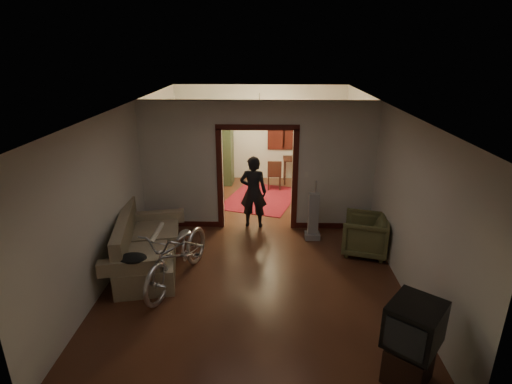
{
  "coord_description": "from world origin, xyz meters",
  "views": [
    {
      "loc": [
        0.21,
        -7.47,
        3.83
      ],
      "look_at": [
        0.0,
        -0.3,
        1.2
      ],
      "focal_mm": 28.0,
      "sensor_mm": 36.0,
      "label": 1
    }
  ],
  "objects_px": {
    "armchair": "(365,235)",
    "desk": "(300,171)",
    "sofa": "(147,242)",
    "person": "(253,192)",
    "bicycle": "(178,254)",
    "locker": "(217,154)"
  },
  "relations": [
    {
      "from": "armchair",
      "to": "desk",
      "type": "xyz_separation_m",
      "value": [
        -0.95,
        4.27,
        -0.02
      ]
    },
    {
      "from": "sofa",
      "to": "desk",
      "type": "height_order",
      "value": "sofa"
    },
    {
      "from": "sofa",
      "to": "person",
      "type": "distance_m",
      "value": 2.63
    },
    {
      "from": "locker",
      "to": "desk",
      "type": "relative_size",
      "value": 1.8
    },
    {
      "from": "bicycle",
      "to": "armchair",
      "type": "bearing_deg",
      "value": 34.49
    },
    {
      "from": "armchair",
      "to": "person",
      "type": "bearing_deg",
      "value": -102.74
    },
    {
      "from": "locker",
      "to": "bicycle",
      "type": "bearing_deg",
      "value": -85.5
    },
    {
      "from": "armchair",
      "to": "locker",
      "type": "bearing_deg",
      "value": -125.38
    },
    {
      "from": "bicycle",
      "to": "sofa",
      "type": "bearing_deg",
      "value": 159.97
    },
    {
      "from": "person",
      "to": "desk",
      "type": "relative_size",
      "value": 1.63
    },
    {
      "from": "armchair",
      "to": "person",
      "type": "xyz_separation_m",
      "value": [
        -2.22,
        1.18,
        0.43
      ]
    },
    {
      "from": "bicycle",
      "to": "armchair",
      "type": "relative_size",
      "value": 2.44
    },
    {
      "from": "person",
      "to": "locker",
      "type": "height_order",
      "value": "locker"
    },
    {
      "from": "sofa",
      "to": "bicycle",
      "type": "distance_m",
      "value": 0.84
    },
    {
      "from": "bicycle",
      "to": "locker",
      "type": "relative_size",
      "value": 1.15
    },
    {
      "from": "locker",
      "to": "desk",
      "type": "xyz_separation_m",
      "value": [
        2.42,
        0.14,
        -0.53
      ]
    },
    {
      "from": "bicycle",
      "to": "locker",
      "type": "distance_m",
      "value": 5.27
    },
    {
      "from": "desk",
      "to": "armchair",
      "type": "bearing_deg",
      "value": -79.7
    },
    {
      "from": "sofa",
      "to": "person",
      "type": "relative_size",
      "value": 1.31
    },
    {
      "from": "sofa",
      "to": "armchair",
      "type": "xyz_separation_m",
      "value": [
        4.08,
        0.64,
        -0.1
      ]
    },
    {
      "from": "sofa",
      "to": "bicycle",
      "type": "xyz_separation_m",
      "value": [
        0.68,
        -0.49,
        0.05
      ]
    },
    {
      "from": "bicycle",
      "to": "armchair",
      "type": "height_order",
      "value": "bicycle"
    }
  ]
}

